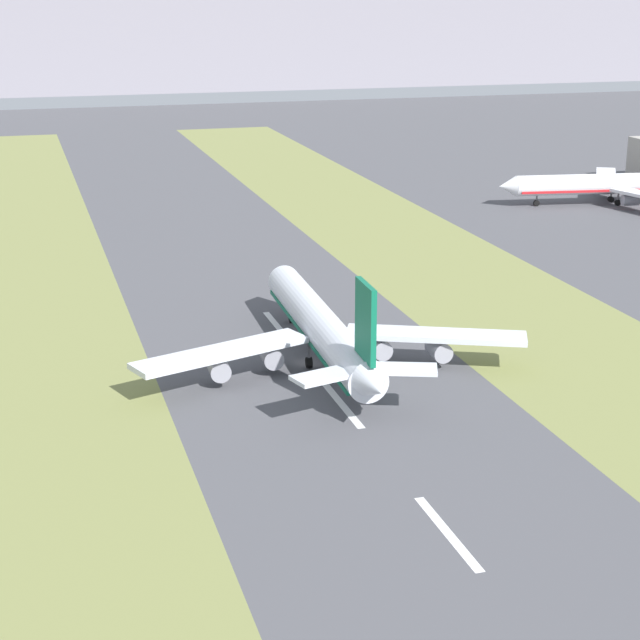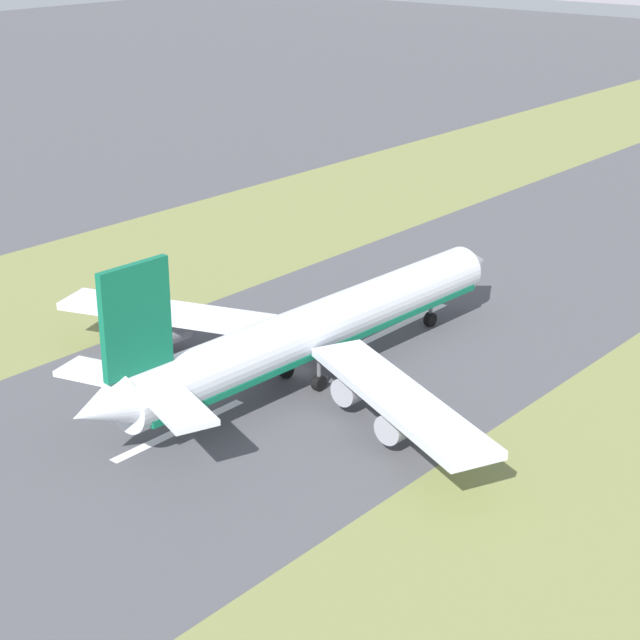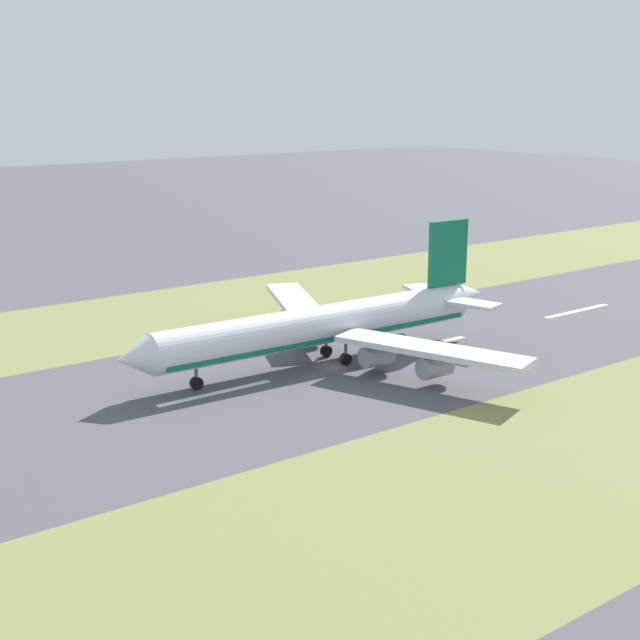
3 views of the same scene
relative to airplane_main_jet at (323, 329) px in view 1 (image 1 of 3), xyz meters
The scene contains 9 objects.
ground_plane 6.55m from the airplane_main_jet, 150.35° to the left, with size 800.00×800.00×0.00m, color #4C4C51.
grass_median_west 47.64m from the airplane_main_jet, behind, with size 40.00×600.00×0.01m, color olive.
grass_median_east 43.20m from the airplane_main_jet, ahead, with size 40.00×600.00×0.01m, color olive.
centreline_dash_near 58.45m from the airplane_main_jet, 92.21° to the right, with size 1.20×18.00×0.01m, color silver.
centreline_dash_mid 19.20m from the airplane_main_jet, 97.06° to the right, with size 1.20×18.00×0.01m, color silver.
centreline_dash_far 22.83m from the airplane_main_jet, 95.84° to the left, with size 1.20×18.00×0.01m, color silver.
airplane_main_jet is the anchor object (origin of this frame).
airplane_parked_apron 157.09m from the airplane_main_jet, 42.37° to the left, with size 63.32×59.90×19.06m.
mountain_ridge 522.44m from the airplane_main_jet, 90.25° to the left, with size 800.00×120.00×81.60m, color gray.
Camera 1 is at (-44.07, -159.38, 59.35)m, focal length 60.00 mm.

